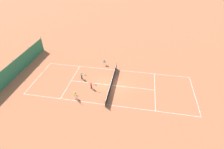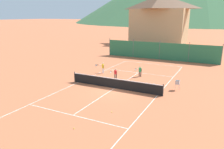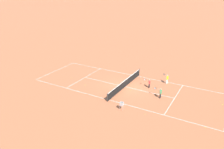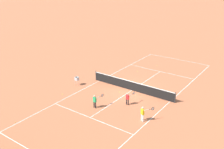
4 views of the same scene
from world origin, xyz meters
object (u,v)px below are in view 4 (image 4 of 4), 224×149
object	(u,v)px
tennis_net	(132,86)
tennis_ball_far_corner	(62,94)
player_near_baseline	(128,98)
ball_hopper	(77,79)
player_far_baseline	(143,113)
tennis_ball_mid_court	(15,122)
tennis_ball_by_net_right	(138,71)
tennis_ball_alley_left	(119,92)
player_far_service	(95,100)
tennis_ball_by_net_left	(157,66)

from	to	relation	value
tennis_net	tennis_ball_far_corner	bearing A→B (deg)	43.55
player_near_baseline	ball_hopper	xyz separation A→B (m)	(6.57, -0.53, -0.02)
player_far_baseline	tennis_ball_mid_court	distance (m)	10.04
tennis_net	player_near_baseline	distance (m)	3.02
player_near_baseline	tennis_net	bearing A→B (deg)	-65.14
tennis_ball_by_net_right	tennis_ball_alley_left	size ratio (longest dim) A/B	1.00
player_far_service	tennis_ball_by_net_right	world-z (taller)	player_far_service
tennis_ball_far_corner	ball_hopper	bearing A→B (deg)	-81.27
player_far_baseline	tennis_ball_alley_left	bearing A→B (deg)	-36.10
player_far_baseline	ball_hopper	size ratio (longest dim) A/B	1.43
player_near_baseline	ball_hopper	size ratio (longest dim) A/B	1.30
tennis_ball_by_net_right	tennis_ball_mid_court	bearing A→B (deg)	81.93
tennis_ball_by_net_left	tennis_ball_by_net_right	bearing A→B (deg)	72.50
player_near_baseline	tennis_ball_mid_court	distance (m)	9.48
tennis_ball_by_net_left	tennis_ball_far_corner	size ratio (longest dim) A/B	1.00
player_near_baseline	tennis_ball_far_corner	distance (m)	6.52
tennis_ball_by_net_right	tennis_ball_alley_left	xyz separation A→B (m)	(-1.42, 5.92, 0.00)
tennis_ball_far_corner	tennis_ball_mid_court	world-z (taller)	same
tennis_ball_by_net_right	ball_hopper	xyz separation A→B (m)	(3.14, 7.01, 0.62)
player_near_baseline	player_far_service	world-z (taller)	player_far_service
tennis_ball_alley_left	ball_hopper	distance (m)	4.73
tennis_ball_by_net_left	tennis_ball_alley_left	size ratio (longest dim) A/B	1.00
player_near_baseline	tennis_ball_mid_court	xyz separation A→B (m)	(5.58, 7.63, -0.64)
tennis_ball_far_corner	ball_hopper	distance (m)	2.58
tennis_ball_by_net_left	tennis_ball_far_corner	world-z (taller)	same
tennis_net	player_far_baseline	size ratio (longest dim) A/B	7.23
tennis_ball_mid_court	tennis_ball_by_net_right	bearing A→B (deg)	-98.07
tennis_net	ball_hopper	distance (m)	5.75
player_far_baseline	tennis_ball_by_net_right	size ratio (longest dim) A/B	19.24
player_far_service	tennis_ball_mid_court	size ratio (longest dim) A/B	18.39
player_far_service	tennis_ball_far_corner	bearing A→B (deg)	-2.27
player_far_baseline	tennis_ball_by_net_left	world-z (taller)	player_far_baseline
tennis_net	player_far_service	xyz separation A→B (m)	(0.72, 4.85, 0.21)
tennis_ball_far_corner	player_near_baseline	bearing A→B (deg)	-162.55
tennis_net	ball_hopper	bearing A→B (deg)	22.53
player_far_service	tennis_ball_mid_court	distance (m)	6.62
tennis_ball_far_corner	ball_hopper	xyz separation A→B (m)	(0.38, -2.48, 0.62)
ball_hopper	tennis_ball_alley_left	bearing A→B (deg)	-166.55
tennis_ball_by_net_left	tennis_ball_far_corner	distance (m)	13.11
player_far_service	tennis_ball_mid_court	xyz separation A→B (m)	(3.59, 5.52, -0.68)
player_far_service	tennis_ball_by_net_right	size ratio (longest dim) A/B	18.39
player_far_service	tennis_ball_alley_left	world-z (taller)	player_far_service
player_near_baseline	tennis_ball_by_net_left	distance (m)	10.92
tennis_net	tennis_ball_by_net_left	distance (m)	7.99
player_near_baseline	player_far_service	bearing A→B (deg)	46.69
tennis_ball_by_net_left	ball_hopper	distance (m)	10.91
player_far_baseline	tennis_ball_by_net_right	distance (m)	10.89
tennis_ball_alley_left	tennis_ball_by_net_left	bearing A→B (deg)	-87.14
tennis_ball_mid_court	player_near_baseline	bearing A→B (deg)	-126.17
player_far_baseline	tennis_ball_by_net_left	distance (m)	13.19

